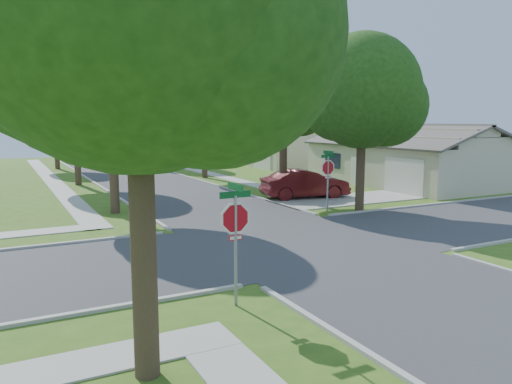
{
  "coord_description": "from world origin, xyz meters",
  "views": [
    {
      "loc": [
        -9.6,
        -15.19,
        4.45
      ],
      "look_at": [
        -0.49,
        2.33,
        1.6
      ],
      "focal_mm": 35.0,
      "sensor_mm": 36.0,
      "label": 1
    }
  ],
  "objects_px": {
    "stop_sign_ne": "(328,170)",
    "house_ne_far": "(279,149)",
    "tree_w_far": "(55,108)",
    "tree_w_near": "(111,84)",
    "car_curb_east": "(137,164)",
    "stop_sign_sw": "(235,223)",
    "tree_e_mid": "(204,96)",
    "tree_sw_corner": "(139,5)",
    "house_ne_near": "(407,162)",
    "car_curb_west": "(74,154)",
    "tree_ne_corner": "(363,96)",
    "tree_e_near": "(284,98)",
    "tree_w_mid": "(75,90)",
    "car_driveway": "(305,184)",
    "tree_e_far": "(156,105)"
  },
  "relations": [
    {
      "from": "stop_sign_sw",
      "to": "tree_e_mid",
      "type": "distance_m",
      "value": 27.71
    },
    {
      "from": "tree_w_near",
      "to": "car_curb_east",
      "type": "height_order",
      "value": "tree_w_near"
    },
    {
      "from": "stop_sign_sw",
      "to": "car_driveway",
      "type": "relative_size",
      "value": 0.59
    },
    {
      "from": "tree_e_mid",
      "to": "tree_ne_corner",
      "type": "xyz_separation_m",
      "value": [
        1.6,
        -16.8,
        -0.66
      ]
    },
    {
      "from": "house_ne_far",
      "to": "stop_sign_ne",
      "type": "bearing_deg",
      "value": -114.93
    },
    {
      "from": "tree_e_near",
      "to": "tree_w_mid",
      "type": "distance_m",
      "value": 15.26
    },
    {
      "from": "tree_ne_corner",
      "to": "house_ne_far",
      "type": "relative_size",
      "value": 0.64
    },
    {
      "from": "tree_w_near",
      "to": "tree_w_mid",
      "type": "relative_size",
      "value": 0.94
    },
    {
      "from": "stop_sign_ne",
      "to": "house_ne_near",
      "type": "height_order",
      "value": "house_ne_near"
    },
    {
      "from": "stop_sign_sw",
      "to": "car_curb_west",
      "type": "relative_size",
      "value": 0.69
    },
    {
      "from": "stop_sign_sw",
      "to": "tree_w_mid",
      "type": "height_order",
      "value": "tree_w_mid"
    },
    {
      "from": "car_driveway",
      "to": "car_curb_west",
      "type": "relative_size",
      "value": 1.17
    },
    {
      "from": "house_ne_far",
      "to": "tree_sw_corner",
      "type": "bearing_deg",
      "value": -123.06
    },
    {
      "from": "car_driveway",
      "to": "tree_e_near",
      "type": "bearing_deg",
      "value": 85.7
    },
    {
      "from": "tree_sw_corner",
      "to": "stop_sign_ne",
      "type": "bearing_deg",
      "value": 43.94
    },
    {
      "from": "stop_sign_ne",
      "to": "house_ne_far",
      "type": "height_order",
      "value": "house_ne_far"
    },
    {
      "from": "tree_e_far",
      "to": "house_ne_far",
      "type": "bearing_deg",
      "value": -24.03
    },
    {
      "from": "car_driveway",
      "to": "car_curb_east",
      "type": "xyz_separation_m",
      "value": [
        -4.8,
        19.26,
        -0.12
      ]
    },
    {
      "from": "stop_sign_sw",
      "to": "house_ne_near",
      "type": "distance_m",
      "value": 25.98
    },
    {
      "from": "tree_w_far",
      "to": "tree_e_mid",
      "type": "bearing_deg",
      "value": -54.1
    },
    {
      "from": "house_ne_near",
      "to": "tree_w_near",
      "type": "bearing_deg",
      "value": -174.49
    },
    {
      "from": "tree_w_far",
      "to": "tree_w_mid",
      "type": "bearing_deg",
      "value": -89.95
    },
    {
      "from": "stop_sign_sw",
      "to": "tree_sw_corner",
      "type": "height_order",
      "value": "tree_sw_corner"
    },
    {
      "from": "car_driveway",
      "to": "tree_e_mid",
      "type": "bearing_deg",
      "value": 15.22
    },
    {
      "from": "tree_w_near",
      "to": "tree_w_far",
      "type": "bearing_deg",
      "value": 90.01
    },
    {
      "from": "car_curb_east",
      "to": "car_curb_west",
      "type": "relative_size",
      "value": 0.96
    },
    {
      "from": "stop_sign_sw",
      "to": "tree_sw_corner",
      "type": "distance_m",
      "value": 5.54
    },
    {
      "from": "stop_sign_ne",
      "to": "car_curb_east",
      "type": "relative_size",
      "value": 0.72
    },
    {
      "from": "tree_e_near",
      "to": "tree_sw_corner",
      "type": "bearing_deg",
      "value": -127.3
    },
    {
      "from": "car_curb_west",
      "to": "stop_sign_ne",
      "type": "bearing_deg",
      "value": 97.03
    },
    {
      "from": "tree_w_far",
      "to": "car_curb_east",
      "type": "distance_m",
      "value": 9.69
    },
    {
      "from": "house_ne_far",
      "to": "tree_w_near",
      "type": "bearing_deg",
      "value": -135.91
    },
    {
      "from": "stop_sign_ne",
      "to": "tree_w_mid",
      "type": "relative_size",
      "value": 0.31
    },
    {
      "from": "tree_e_mid",
      "to": "car_driveway",
      "type": "bearing_deg",
      "value": -84.24
    },
    {
      "from": "stop_sign_sw",
      "to": "tree_ne_corner",
      "type": "distance_m",
      "value": 14.64
    },
    {
      "from": "house_ne_near",
      "to": "car_curb_east",
      "type": "xyz_separation_m",
      "value": [
        -14.79,
        16.97,
        -0.81
      ]
    },
    {
      "from": "car_curb_west",
      "to": "tree_e_far",
      "type": "bearing_deg",
      "value": 117.69
    },
    {
      "from": "tree_w_far",
      "to": "house_ne_far",
      "type": "bearing_deg",
      "value": -13.64
    },
    {
      "from": "tree_w_near",
      "to": "car_curb_west",
      "type": "xyz_separation_m",
      "value": [
        2.87,
        36.45,
        -5.49
      ]
    },
    {
      "from": "tree_e_far",
      "to": "tree_sw_corner",
      "type": "bearing_deg",
      "value": -106.56
    },
    {
      "from": "stop_sign_ne",
      "to": "car_driveway",
      "type": "xyz_separation_m",
      "value": [
        1.3,
        4.0,
        -1.2
      ]
    },
    {
      "from": "house_ne_near",
      "to": "car_curb_west",
      "type": "xyz_separation_m",
      "value": [
        -17.76,
        34.46,
        -0.89
      ]
    },
    {
      "from": "stop_sign_ne",
      "to": "car_curb_west",
      "type": "xyz_separation_m",
      "value": [
        -6.47,
        40.75,
        -1.41
      ]
    },
    {
      "from": "tree_e_mid",
      "to": "tree_sw_corner",
      "type": "relative_size",
      "value": 0.96
    },
    {
      "from": "tree_e_near",
      "to": "car_curb_west",
      "type": "bearing_deg",
      "value": 100.15
    },
    {
      "from": "tree_w_mid",
      "to": "tree_sw_corner",
      "type": "distance_m",
      "value": 28.14
    },
    {
      "from": "tree_sw_corner",
      "to": "tree_ne_corner",
      "type": "distance_m",
      "value": 17.78
    },
    {
      "from": "stop_sign_sw",
      "to": "tree_w_far",
      "type": "height_order",
      "value": "tree_w_far"
    },
    {
      "from": "tree_e_near",
      "to": "tree_w_far",
      "type": "bearing_deg",
      "value": 110.61
    },
    {
      "from": "stop_sign_ne",
      "to": "tree_w_far",
      "type": "height_order",
      "value": "tree_w_far"
    }
  ]
}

